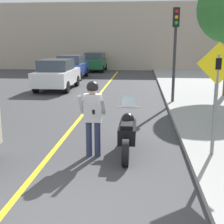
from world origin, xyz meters
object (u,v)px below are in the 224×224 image
(motorcycle, at_px, (127,133))
(parked_car_blue, at_px, (72,67))
(traffic_light, at_px, (175,37))
(parked_car_green, at_px, (95,62))
(person_biker, at_px, (93,111))
(crossing_sign, at_px, (216,89))
(parked_car_white, at_px, (57,74))

(motorcycle, relative_size, parked_car_blue, 0.54)
(traffic_light, relative_size, parked_car_green, 0.91)
(traffic_light, height_order, parked_car_green, traffic_light)
(traffic_light, relative_size, parked_car_blue, 0.91)
(traffic_light, bearing_deg, person_biker, -110.90)
(person_biker, height_order, parked_car_blue, person_biker)
(motorcycle, height_order, crossing_sign, crossing_sign)
(parked_car_green, bearing_deg, person_biker, -81.71)
(parked_car_white, bearing_deg, parked_car_blue, 93.73)
(motorcycle, relative_size, crossing_sign, 0.91)
(motorcycle, distance_m, parked_car_green, 21.36)
(motorcycle, bearing_deg, parked_car_white, 113.99)
(crossing_sign, bearing_deg, motorcycle, 170.34)
(crossing_sign, bearing_deg, parked_car_blue, 113.18)
(person_biker, height_order, crossing_sign, crossing_sign)
(motorcycle, relative_size, traffic_light, 0.59)
(traffic_light, bearing_deg, parked_car_blue, 124.73)
(parked_car_green, bearing_deg, motorcycle, -79.51)
(parked_car_white, bearing_deg, crossing_sign, -58.21)
(motorcycle, height_order, parked_car_green, parked_car_green)
(parked_car_white, distance_m, parked_car_blue, 5.39)
(person_biker, relative_size, crossing_sign, 0.71)
(parked_car_blue, bearing_deg, motorcycle, -72.73)
(parked_car_blue, relative_size, parked_car_green, 1.00)
(traffic_light, bearing_deg, motorcycle, -105.28)
(crossing_sign, bearing_deg, person_biker, -179.87)
(crossing_sign, xyz_separation_m, parked_car_green, (-5.82, 21.33, -0.78))
(motorcycle, height_order, person_biker, person_biker)
(parked_car_blue, distance_m, parked_car_green, 5.82)
(parked_car_white, bearing_deg, person_biker, -70.52)
(crossing_sign, bearing_deg, parked_car_green, 105.25)
(crossing_sign, relative_size, parked_car_green, 0.59)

